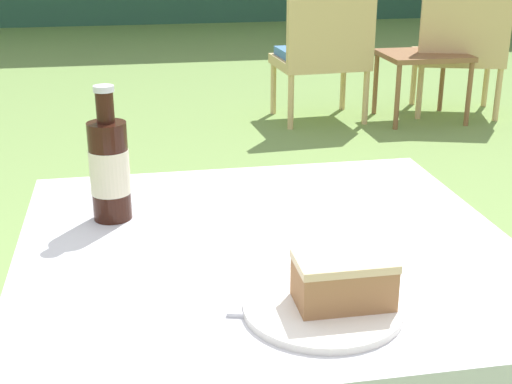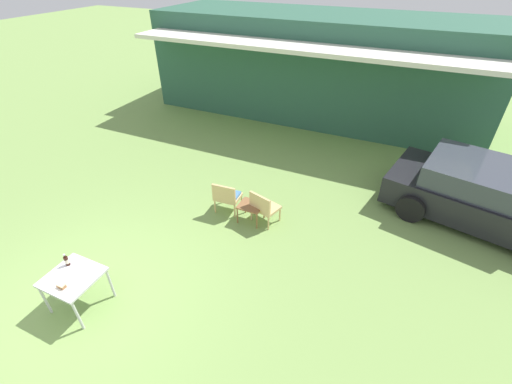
% 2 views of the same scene
% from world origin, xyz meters
% --- Properties ---
extents(wicker_chair_cushioned, '(0.56, 0.48, 0.76)m').
position_xyz_m(wicker_chair_cushioned, '(0.99, 3.20, 0.43)').
color(wicker_chair_cushioned, tan).
rests_on(wicker_chair_cushioned, ground_plane).
extents(wicker_chair_plain, '(0.64, 0.58, 0.76)m').
position_xyz_m(wicker_chair_plain, '(1.87, 3.19, 0.43)').
color(wicker_chair_plain, tan).
rests_on(wicker_chair_plain, ground_plane).
extents(garden_side_table, '(0.51, 0.44, 0.42)m').
position_xyz_m(garden_side_table, '(1.61, 3.12, 0.37)').
color(garden_side_table, brown).
rests_on(garden_side_table, ground_plane).
extents(patio_table, '(0.78, 0.76, 0.68)m').
position_xyz_m(patio_table, '(0.00, 0.00, 0.61)').
color(patio_table, silver).
rests_on(patio_table, ground_plane).
extents(cake_on_plate, '(0.21, 0.21, 0.08)m').
position_xyz_m(cake_on_plate, '(0.05, -0.22, 0.71)').
color(cake_on_plate, white).
rests_on(cake_on_plate, patio_table).
extents(cola_bottle_near, '(0.07, 0.07, 0.23)m').
position_xyz_m(cola_bottle_near, '(-0.24, 0.15, 0.77)').
color(cola_bottle_near, black).
rests_on(cola_bottle_near, patio_table).
extents(fork, '(0.19, 0.07, 0.01)m').
position_xyz_m(fork, '(-0.00, -0.24, 0.68)').
color(fork, silver).
rests_on(fork, patio_table).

